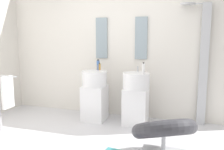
{
  "coord_description": "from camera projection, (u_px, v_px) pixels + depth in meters",
  "views": [
    {
      "loc": [
        1.16,
        -2.67,
        1.48
      ],
      "look_at": [
        0.15,
        0.55,
        0.95
      ],
      "focal_mm": 37.84,
      "sensor_mm": 36.0,
      "label": 1
    }
  ],
  "objects": [
    {
      "name": "lounge_chair",
      "position": [
        164.0,
        133.0,
        2.84
      ],
      "size": [
        1.06,
        1.06,
        0.65
      ],
      "color": "#B7BABF",
      "rests_on": "ground_plane"
    },
    {
      "name": "towel_rack",
      "position": [
        6.0,
        93.0,
        3.67
      ],
      "size": [
        0.37,
        0.22,
        0.95
      ],
      "color": "#B7BABF",
      "rests_on": "ground_plane"
    },
    {
      "name": "vanity_mirror_right",
      "position": [
        141.0,
        38.0,
        4.24
      ],
      "size": [
        0.22,
        0.03,
        0.75
      ],
      "primitive_type": "cube",
      "color": "#8C9EA8"
    },
    {
      "name": "rear_partition",
      "position": [
        122.0,
        48.0,
        4.45
      ],
      "size": [
        4.8,
        0.1,
        2.6
      ],
      "primitive_type": "cube",
      "color": "silver",
      "rests_on": "ground_plane"
    },
    {
      "name": "pedestal_sink_right",
      "position": [
        136.0,
        98.0,
        4.03
      ],
      "size": [
        0.45,
        0.45,
        1.0
      ],
      "color": "white",
      "rests_on": "ground_plane"
    },
    {
      "name": "pedestal_sink_left",
      "position": [
        95.0,
        94.0,
        4.25
      ],
      "size": [
        0.45,
        0.45,
        1.0
      ],
      "color": "white",
      "rests_on": "ground_plane"
    },
    {
      "name": "soap_bottle_blue",
      "position": [
        98.0,
        65.0,
        4.31
      ],
      "size": [
        0.06,
        0.06,
        0.19
      ],
      "color": "#4C72B7",
      "rests_on": "pedestal_sink_left"
    },
    {
      "name": "vanity_mirror_left",
      "position": [
        102.0,
        38.0,
        4.46
      ],
      "size": [
        0.22,
        0.03,
        0.75
      ],
      "primitive_type": "cube",
      "color": "#8C9EA8"
    },
    {
      "name": "soap_bottle_amber",
      "position": [
        99.0,
        67.0,
        4.31
      ],
      "size": [
        0.05,
        0.05,
        0.13
      ],
      "color": "#C68C38",
      "rests_on": "pedestal_sink_left"
    },
    {
      "name": "shower_column",
      "position": [
        203.0,
        62.0,
        3.94
      ],
      "size": [
        0.49,
        0.24,
        2.05
      ],
      "color": "#B7BABF",
      "rests_on": "ground_plane"
    },
    {
      "name": "soap_bottle_white",
      "position": [
        143.0,
        69.0,
        3.82
      ],
      "size": [
        0.04,
        0.04,
        0.19
      ],
      "color": "white",
      "rests_on": "pedestal_sink_right"
    }
  ]
}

